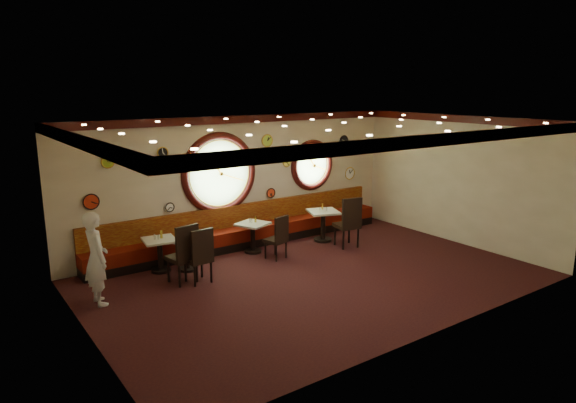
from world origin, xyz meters
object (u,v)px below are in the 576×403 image
(condiment_d_bottle, at_px, (322,206))
(table_a, at_px, (160,251))
(chair_b, at_px, (200,252))
(condiment_c_bottle, at_px, (255,219))
(condiment_c_salt, at_px, (250,221))
(condiment_a_pepper, at_px, (158,237))
(chair_c, at_px, (279,235))
(condiment_d_salt, at_px, (320,209))
(table_c, at_px, (253,234))
(table_d, at_px, (323,222))
(condiment_a_salt, at_px, (155,237))
(chair_a, at_px, (185,250))
(waiter, at_px, (96,258))
(condiment_d_pepper, at_px, (327,209))
(condiment_a_bottle, at_px, (161,234))
(condiment_b_bottle, at_px, (190,234))
(condiment_b_pepper, at_px, (188,237))
(condiment_c_pepper, at_px, (252,221))
(table_b, at_px, (187,251))
(chair_d, at_px, (349,219))
(condiment_b_salt, at_px, (184,237))

(condiment_d_bottle, bearing_deg, table_a, 178.02)
(chair_b, relative_size, condiment_c_bottle, 4.64)
(chair_b, height_order, condiment_d_bottle, chair_b)
(condiment_c_salt, xyz_separation_m, condiment_a_pepper, (-2.28, -0.04, -0.00))
(chair_c, height_order, condiment_d_salt, chair_c)
(condiment_c_bottle, bearing_deg, condiment_a_pepper, 179.85)
(table_c, distance_m, chair_b, 2.19)
(table_d, distance_m, condiment_a_salt, 4.35)
(chair_a, bearing_deg, waiter, 169.71)
(condiment_d_pepper, bearing_deg, condiment_a_bottle, 175.09)
(condiment_d_bottle, bearing_deg, condiment_d_salt, -157.58)
(table_c, bearing_deg, condiment_a_salt, 178.54)
(condiment_c_salt, bearing_deg, chair_a, -154.94)
(table_c, relative_size, condiment_b_bottle, 5.15)
(condiment_a_salt, distance_m, condiment_a_bottle, 0.15)
(waiter, bearing_deg, condiment_b_pepper, -74.47)
(chair_b, height_order, condiment_c_pepper, chair_b)
(table_d, relative_size, chair_a, 1.22)
(table_d, bearing_deg, table_a, 176.20)
(condiment_c_salt, bearing_deg, condiment_c_bottle, -19.51)
(condiment_a_salt, relative_size, condiment_a_bottle, 0.66)
(condiment_a_bottle, bearing_deg, condiment_c_pepper, -1.28)
(condiment_a_pepper, bearing_deg, condiment_d_pepper, -4.32)
(table_b, distance_m, chair_d, 4.00)
(chair_c, xyz_separation_m, waiter, (-4.06, -0.13, 0.28))
(condiment_b_pepper, bearing_deg, condiment_b_salt, 170.00)
(chair_b, xyz_separation_m, condiment_c_bottle, (1.98, 1.11, 0.14))
(table_a, distance_m, condiment_a_salt, 0.34)
(condiment_c_pepper, bearing_deg, chair_a, -156.27)
(table_c, distance_m, condiment_d_salt, 1.95)
(condiment_d_salt, xyz_separation_m, condiment_b_pepper, (-3.67, -0.09, -0.10))
(condiment_a_pepper, height_order, condiment_d_bottle, condiment_d_bottle)
(condiment_c_salt, bearing_deg, chair_b, -148.05)
(table_b, bearing_deg, chair_b, -96.63)
(condiment_b_pepper, relative_size, waiter, 0.05)
(table_c, xyz_separation_m, condiment_c_pepper, (-0.02, 0.01, 0.32))
(condiment_c_pepper, bearing_deg, table_d, -7.49)
(condiment_d_pepper, bearing_deg, condiment_b_pepper, 179.24)
(chair_b, bearing_deg, condiment_c_salt, 27.51)
(table_c, distance_m, condiment_c_salt, 0.33)
(condiment_a_salt, bearing_deg, table_c, -1.46)
(condiment_d_pepper, xyz_separation_m, condiment_d_bottle, (0.01, 0.19, 0.03))
(table_b, xyz_separation_m, table_d, (3.74, -0.02, 0.06))
(table_a, distance_m, condiment_c_bottle, 2.41)
(condiment_a_pepper, height_order, condiment_b_pepper, condiment_a_pepper)
(chair_a, xyz_separation_m, condiment_d_pepper, (4.16, 0.62, 0.14))
(chair_d, bearing_deg, table_d, 112.15)
(condiment_c_bottle, distance_m, waiter, 4.04)
(condiment_a_salt, xyz_separation_m, condiment_c_salt, (2.35, 0.00, -0.01))
(chair_a, xyz_separation_m, condiment_d_bottle, (4.17, 0.81, 0.17))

